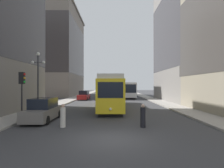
# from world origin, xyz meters

# --- Properties ---
(ground_plane) EXTENTS (200.00, 200.00, 0.00)m
(ground_plane) POSITION_xyz_m (0.00, 0.00, 0.00)
(ground_plane) COLOR #38383A
(sidewalk_left) EXTENTS (2.64, 120.00, 0.15)m
(sidewalk_left) POSITION_xyz_m (-8.13, 40.00, 0.07)
(sidewalk_left) COLOR gray
(sidewalk_left) RESTS_ON ground
(sidewalk_right) EXTENTS (2.64, 120.00, 0.15)m
(sidewalk_right) POSITION_xyz_m (8.13, 40.00, 0.07)
(sidewalk_right) COLOR gray
(sidewalk_right) RESTS_ON ground
(streetcar) EXTENTS (2.77, 14.70, 3.89)m
(streetcar) POSITION_xyz_m (-0.03, 13.27, 2.10)
(streetcar) COLOR black
(streetcar) RESTS_ON ground
(transit_bus) EXTENTS (2.91, 13.06, 3.45)m
(transit_bus) POSITION_xyz_m (3.90, 32.68, 1.95)
(transit_bus) COLOR black
(transit_bus) RESTS_ON ground
(parked_car_left_near) EXTENTS (1.90, 4.54, 1.82)m
(parked_car_left_near) POSITION_xyz_m (-5.51, 4.92, 0.84)
(parked_car_left_near) COLOR black
(parked_car_left_near) RESTS_ON ground
(parked_car_left_mid) EXTENTS (2.03, 4.83, 1.82)m
(parked_car_left_mid) POSITION_xyz_m (-5.51, 25.87, 0.84)
(parked_car_left_mid) COLOR black
(parked_car_left_mid) RESTS_ON ground
(pedestrian_crossing_near) EXTENTS (0.35, 0.35, 1.58)m
(pedestrian_crossing_near) POSITION_xyz_m (2.12, 2.62, 0.74)
(pedestrian_crossing_near) COLOR black
(pedestrian_crossing_near) RESTS_ON ground
(pedestrian_crossing_far) EXTENTS (0.35, 0.35, 1.58)m
(pedestrian_crossing_far) POSITION_xyz_m (-3.30, 2.67, 0.74)
(pedestrian_crossing_far) COLOR beige
(pedestrian_crossing_far) RESTS_ON ground
(traffic_light_near_left) EXTENTS (0.47, 0.36, 3.76)m
(traffic_light_near_left) POSITION_xyz_m (-7.20, 4.87, 3.04)
(traffic_light_near_left) COLOR #232328
(traffic_light_near_left) RESTS_ON sidewalk_left
(lamp_post_left_near) EXTENTS (1.41, 0.36, 6.05)m
(lamp_post_left_near) POSITION_xyz_m (-7.41, 8.47, 4.08)
(lamp_post_left_near) COLOR #333338
(lamp_post_left_near) RESTS_ON sidewalk_left
(building_left_midblock) EXTENTS (12.28, 21.08, 23.35)m
(building_left_midblock) POSITION_xyz_m (-15.30, 39.88, 12.02)
(building_left_midblock) COLOR slate
(building_left_midblock) RESTS_ON ground
(building_right_corner) EXTENTS (15.49, 16.38, 22.93)m
(building_right_corner) POSITION_xyz_m (16.90, 22.87, 11.80)
(building_right_corner) COLOR gray
(building_right_corner) RESTS_ON ground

